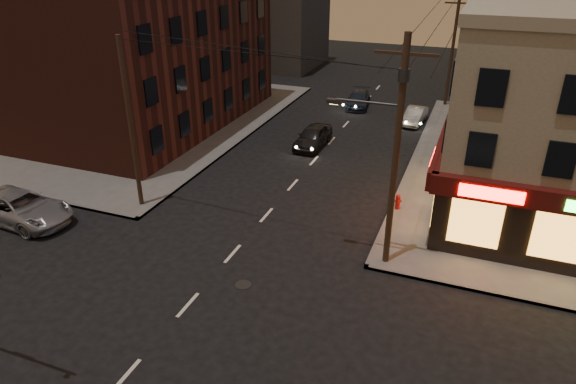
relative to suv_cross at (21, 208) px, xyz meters
The scene contains 14 objects.
ground 11.91m from the suv_cross, 14.06° to the right, with size 120.00×120.00×0.00m, color black.
sidewalk_nw 17.38m from the suv_cross, 111.89° to the left, with size 24.00×28.00×0.15m, color #514F4C.
brick_apartment 17.40m from the suv_cross, 100.46° to the left, with size 12.00×20.00×13.00m, color #451E16.
bg_building_ne_a 43.50m from the suv_cross, 53.99° to the left, with size 10.00×12.00×7.00m, color #3F3D3A.
bg_building_nw 39.27m from the suv_cross, 92.16° to the left, with size 9.00×10.00×8.00m, color #3F3D3A.
bg_building_ne_b 54.50m from the suv_cross, 64.41° to the left, with size 8.00×8.00×6.00m, color #3F3D3A.
utility_pole_main 19.10m from the suv_cross, ahead, with size 4.20×0.44×10.00m.
utility_pole_far 34.62m from the suv_cross, 57.81° to the left, with size 0.26×0.26×9.00m, color #382619.
utility_pole_west 7.09m from the suv_cross, 37.42° to the left, with size 0.24×0.24×9.00m, color #382619.
suv_cross is the anchor object (origin of this frame).
sedan_near 18.86m from the suv_cross, 55.79° to the left, with size 1.76×4.37×1.49m, color black.
sedan_mid 28.55m from the suv_cross, 54.63° to the left, with size 1.33×3.82×1.26m, color gray.
sedan_far 28.46m from the suv_cross, 66.74° to the left, with size 1.79×4.41×1.28m, color #182131.
fire_hydrant 19.66m from the suv_cross, 24.25° to the left, with size 0.38×0.38×0.85m.
Camera 1 is at (9.66, -13.89, 13.18)m, focal length 32.00 mm.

